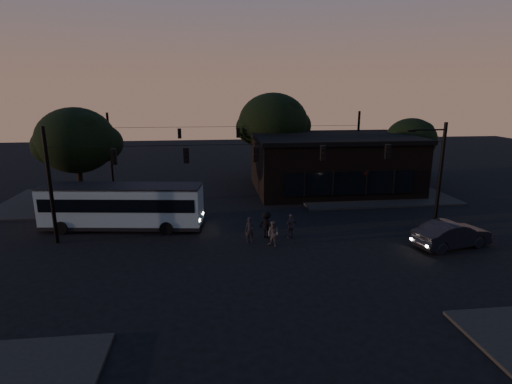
{
  "coord_description": "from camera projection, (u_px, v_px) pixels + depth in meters",
  "views": [
    {
      "loc": [
        -3.03,
        -21.65,
        9.52
      ],
      "look_at": [
        0.0,
        4.0,
        3.0
      ],
      "focal_mm": 28.0,
      "sensor_mm": 36.0,
      "label": 1
    }
  ],
  "objects": [
    {
      "name": "pedestrian_b",
      "position": [
        273.0,
        234.0,
        25.07
      ],
      "size": [
        1.0,
        1.01,
        1.65
      ],
      "primitive_type": "imported",
      "rotation": [
        0.0,
        0.0,
        -0.84
      ],
      "color": "#484142",
      "rests_on": "ground"
    },
    {
      "name": "signal_rig_far",
      "position": [
        238.0,
        144.0,
        41.75
      ],
      "size": [
        26.24,
        0.3,
        7.5
      ],
      "color": "black",
      "rests_on": "ground"
    },
    {
      "name": "sidewalk_far_right",
      "position": [
        368.0,
        193.0,
        38.35
      ],
      "size": [
        14.0,
        10.0,
        0.15
      ],
      "primitive_type": "cube",
      "color": "black",
      "rests_on": "ground"
    },
    {
      "name": "signal_rig_near",
      "position": [
        256.0,
        171.0,
        26.29
      ],
      "size": [
        26.24,
        0.3,
        7.5
      ],
      "color": "black",
      "rests_on": "ground"
    },
    {
      "name": "building",
      "position": [
        332.0,
        163.0,
        39.27
      ],
      "size": [
        15.4,
        10.41,
        5.4
      ],
      "color": "black",
      "rests_on": "ground"
    },
    {
      "name": "pedestrian_c",
      "position": [
        291.0,
        226.0,
        26.46
      ],
      "size": [
        1.06,
        0.82,
        1.68
      ],
      "primitive_type": "imported",
      "rotation": [
        0.0,
        0.0,
        3.62
      ],
      "color": "#322C36",
      "rests_on": "ground"
    },
    {
      "name": "tree_left",
      "position": [
        76.0,
        141.0,
        33.09
      ],
      "size": [
        6.4,
        6.4,
        8.3
      ],
      "color": "black",
      "rests_on": "ground"
    },
    {
      "name": "ground",
      "position": [
        264.0,
        258.0,
        23.52
      ],
      "size": [
        120.0,
        120.0,
        0.0
      ],
      "primitive_type": "plane",
      "color": "black",
      "rests_on": "ground"
    },
    {
      "name": "tree_behind",
      "position": [
        273.0,
        123.0,
        43.65
      ],
      "size": [
        7.6,
        7.6,
        9.43
      ],
      "color": "black",
      "rests_on": "ground"
    },
    {
      "name": "car",
      "position": [
        452.0,
        234.0,
        24.95
      ],
      "size": [
        5.34,
        2.95,
        1.67
      ],
      "primitive_type": "imported",
      "rotation": [
        0.0,
        0.0,
        1.82
      ],
      "color": "black",
      "rests_on": "ground"
    },
    {
      "name": "pedestrian_a",
      "position": [
        250.0,
        230.0,
        25.77
      ],
      "size": [
        0.65,
        0.46,
        1.66
      ],
      "primitive_type": "imported",
      "rotation": [
        0.0,
        0.0,
        -0.11
      ],
      "color": "black",
      "rests_on": "ground"
    },
    {
      "name": "sidewalk_far_left",
      "position": [
        86.0,
        201.0,
        35.4
      ],
      "size": [
        14.0,
        10.0,
        0.15
      ],
      "primitive_type": "cube",
      "color": "black",
      "rests_on": "ground"
    },
    {
      "name": "bus",
      "position": [
        122.0,
        205.0,
        28.13
      ],
      "size": [
        11.46,
        4.03,
        3.16
      ],
      "rotation": [
        0.0,
        0.0,
        -0.13
      ],
      "color": "#829EA6",
      "rests_on": "ground"
    },
    {
      "name": "pedestrian_d",
      "position": [
        267.0,
        225.0,
        26.55
      ],
      "size": [
        1.31,
        1.29,
        1.81
      ],
      "primitive_type": "imported",
      "rotation": [
        0.0,
        0.0,
        2.38
      ],
      "color": "black",
      "rests_on": "ground"
    },
    {
      "name": "tree_right",
      "position": [
        411.0,
        140.0,
        41.77
      ],
      "size": [
        5.2,
        5.2,
        6.86
      ],
      "color": "black",
      "rests_on": "ground"
    }
  ]
}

